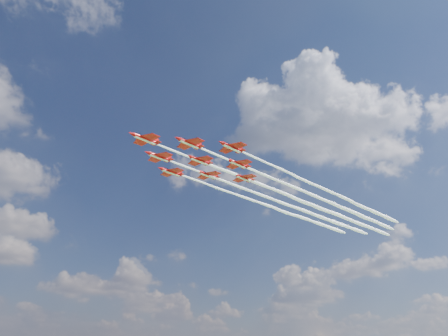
% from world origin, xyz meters
% --- Properties ---
extents(jet_lead, '(121.75, 24.16, 2.62)m').
position_xyz_m(jet_lead, '(43.95, 1.68, 89.13)').
color(jet_lead, '#B3090B').
extents(jet_row2_port, '(121.75, 24.16, 2.62)m').
position_xyz_m(jet_row2_port, '(55.66, -3.62, 89.13)').
color(jet_row2_port, '#B3090B').
extents(jet_row2_starb, '(121.75, 24.16, 2.62)m').
position_xyz_m(jet_row2_starb, '(53.39, 10.40, 89.13)').
color(jet_row2_starb, '#B3090B').
extents(jet_row3_port, '(121.75, 24.16, 2.62)m').
position_xyz_m(jet_row3_port, '(67.37, -8.92, 89.13)').
color(jet_row3_port, '#B3090B').
extents(jet_row3_centre, '(121.75, 24.16, 2.62)m').
position_xyz_m(jet_row3_centre, '(65.10, 5.10, 89.13)').
color(jet_row3_centre, '#B3090B').
extents(jet_row3_starb, '(121.75, 24.16, 2.62)m').
position_xyz_m(jet_row3_starb, '(62.83, 19.12, 89.13)').
color(jet_row3_starb, '#B3090B').
extents(jet_row4_port, '(121.75, 24.16, 2.62)m').
position_xyz_m(jet_row4_port, '(76.81, -0.20, 89.13)').
color(jet_row4_port, '#B3090B').
extents(jet_row4_starb, '(121.75, 24.16, 2.62)m').
position_xyz_m(jet_row4_starb, '(74.54, 13.82, 89.13)').
color(jet_row4_starb, '#B3090B').
extents(jet_tail, '(121.75, 24.16, 2.62)m').
position_xyz_m(jet_tail, '(86.25, 8.52, 89.13)').
color(jet_tail, '#B3090B').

